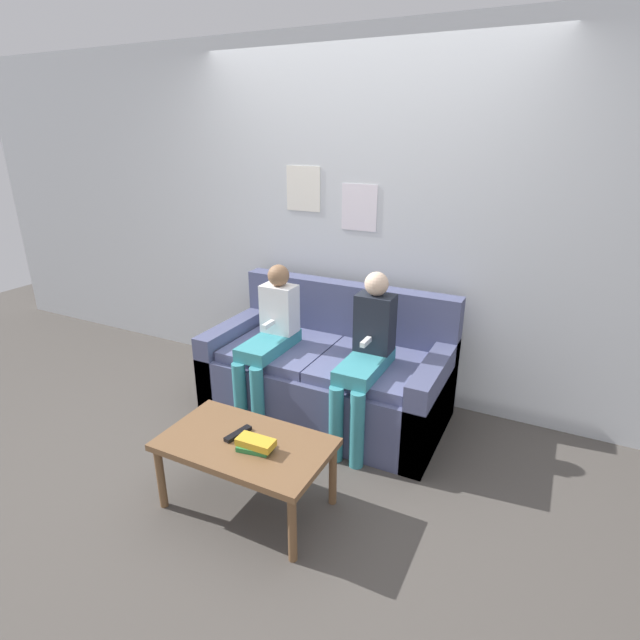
{
  "coord_description": "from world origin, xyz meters",
  "views": [
    {
      "loc": [
        1.39,
        -2.34,
        1.95
      ],
      "look_at": [
        0.0,
        0.41,
        0.77
      ],
      "focal_mm": 28.0,
      "sensor_mm": 36.0,
      "label": 1
    }
  ],
  "objects_px": {
    "couch": "(329,375)",
    "person_right": "(366,354)",
    "coffee_table": "(245,449)",
    "person_left": "(269,337)",
    "tv_remote": "(238,434)"
  },
  "relations": [
    {
      "from": "person_right",
      "to": "tv_remote",
      "type": "distance_m",
      "value": 0.95
    },
    {
      "from": "coffee_table",
      "to": "person_left",
      "type": "bearing_deg",
      "value": 114.1
    },
    {
      "from": "person_right",
      "to": "tv_remote",
      "type": "relative_size",
      "value": 6.46
    },
    {
      "from": "couch",
      "to": "coffee_table",
      "type": "xyz_separation_m",
      "value": [
        0.03,
        -1.08,
        0.06
      ]
    },
    {
      "from": "coffee_table",
      "to": "person_right",
      "type": "height_order",
      "value": "person_right"
    },
    {
      "from": "couch",
      "to": "coffee_table",
      "type": "distance_m",
      "value": 1.08
    },
    {
      "from": "coffee_table",
      "to": "person_right",
      "type": "relative_size",
      "value": 0.8
    },
    {
      "from": "person_left",
      "to": "coffee_table",
      "type": "bearing_deg",
      "value": -65.9
    },
    {
      "from": "couch",
      "to": "person_right",
      "type": "relative_size",
      "value": 1.48
    },
    {
      "from": "couch",
      "to": "person_right",
      "type": "bearing_deg",
      "value": -29.98
    },
    {
      "from": "person_left",
      "to": "tv_remote",
      "type": "relative_size",
      "value": 6.24
    },
    {
      "from": "coffee_table",
      "to": "person_left",
      "type": "relative_size",
      "value": 0.83
    },
    {
      "from": "person_right",
      "to": "tv_remote",
      "type": "height_order",
      "value": "person_right"
    },
    {
      "from": "couch",
      "to": "tv_remote",
      "type": "distance_m",
      "value": 1.06
    },
    {
      "from": "person_left",
      "to": "tv_remote",
      "type": "bearing_deg",
      "value": -68.94
    }
  ]
}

